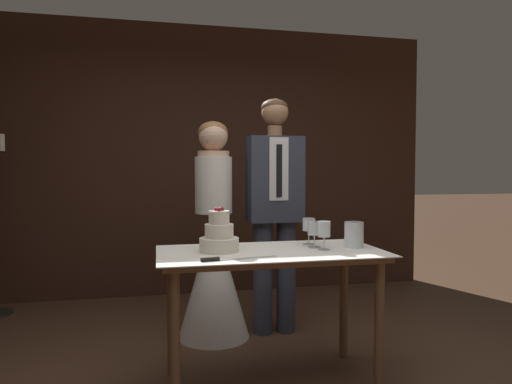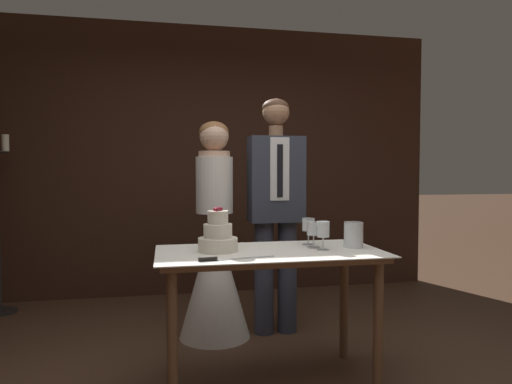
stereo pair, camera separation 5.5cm
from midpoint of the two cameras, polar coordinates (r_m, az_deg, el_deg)
wall_back at (r=4.81m, az=-6.57°, el=3.92°), size 4.78×0.12×2.76m
cake_table at (r=2.75m, az=1.27°, el=-9.57°), size 1.33×0.68×0.80m
tiered_cake at (r=2.70m, az=-5.22°, el=-5.52°), size 0.23×0.23×0.26m
cake_knife at (r=2.45m, az=-4.58°, el=-8.33°), size 0.43×0.09×0.02m
wine_glass_near at (r=2.84m, az=6.75°, el=-4.70°), size 0.08×0.08×0.16m
wine_glass_middle at (r=2.95m, az=6.08°, el=-4.23°), size 0.08×0.08×0.17m
wine_glass_far at (r=2.75m, az=7.94°, el=-4.81°), size 0.07×0.07×0.17m
hurricane_candle at (r=2.90m, az=11.61°, el=-5.30°), size 0.12×0.12×0.16m
bride at (r=3.52m, az=-5.76°, el=-8.15°), size 0.54×0.54×1.64m
groom at (r=3.55m, az=1.91°, el=-1.29°), size 0.42×0.25×1.83m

